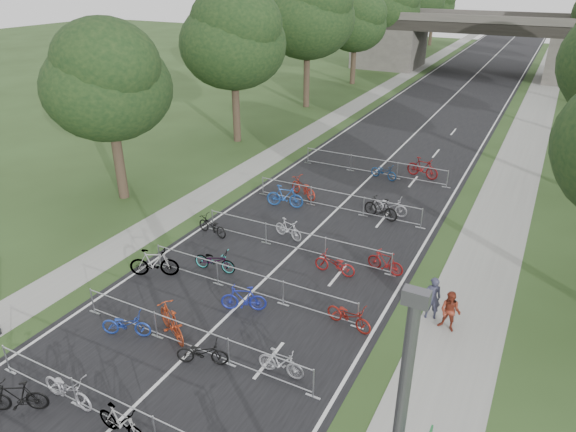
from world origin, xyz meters
name	(u,v)px	position (x,y,z in m)	size (l,w,h in m)	color
road	(452,98)	(0.00, 50.00, 0.01)	(11.00, 140.00, 0.01)	black
sidewalk_right	(538,107)	(8.00, 50.00, 0.01)	(3.00, 140.00, 0.01)	gray
sidewalk_left	(380,91)	(-7.50, 50.00, 0.01)	(2.00, 140.00, 0.01)	gray
lane_markings	(452,98)	(0.00, 50.00, 0.00)	(0.12, 140.00, 0.00)	silver
overpass_bridge	(482,44)	(0.00, 65.00, 3.53)	(31.00, 8.00, 7.05)	#4A4842
tree_left_0	(108,83)	(-11.39, 15.93, 6.49)	(6.72, 6.72, 10.25)	#33261C
tree_left_1	(234,40)	(-11.39, 27.93, 7.30)	(7.56, 7.56, 11.53)	#33261C
tree_left_2	(308,15)	(-11.39, 39.93, 8.12)	(8.40, 8.40, 12.81)	#33261C
tree_left_3	(356,23)	(-11.39, 51.93, 6.49)	(6.72, 6.72, 10.25)	#33261C
tree_left_4	(391,8)	(-11.39, 63.93, 7.30)	(7.56, 7.56, 11.53)	#33261C
tree_left_6	(435,4)	(-11.39, 87.93, 6.49)	(6.72, 6.72, 10.25)	#33261C
barrier_row_1	(113,411)	(0.00, 3.60, 0.55)	(9.70, 0.08, 1.10)	#A6A9AF
barrier_row_2	(191,338)	(0.00, 7.20, 0.55)	(9.70, 0.08, 1.10)	#A6A9AF
barrier_row_3	(249,283)	(0.00, 11.00, 0.55)	(9.70, 0.08, 1.10)	#A6A9AF
barrier_row_4	(295,240)	(0.00, 15.00, 0.55)	(9.70, 0.08, 1.10)	#A6A9AF
barrier_row_5	(337,201)	(0.00, 20.00, 0.55)	(9.70, 0.08, 1.10)	#A6A9AF
barrier_row_6	(373,167)	(0.00, 26.00, 0.55)	(9.70, 0.08, 1.10)	#A6A9AF
bike_4	(17,397)	(-2.87, 2.69, 0.54)	(0.50, 1.78, 1.07)	black
bike_5	(67,389)	(-1.84, 3.60, 0.53)	(0.70, 2.00, 1.05)	#A0A0A7
bike_6	(122,423)	(0.52, 3.40, 0.54)	(0.51, 1.80, 1.08)	#A6A9AF
bike_8	(126,324)	(-2.54, 6.79, 0.48)	(0.63, 1.82, 0.95)	navy
bike_9	(171,322)	(-1.08, 7.51, 0.63)	(0.59, 2.09, 1.25)	#9B3316
bike_10	(202,352)	(0.73, 6.85, 0.46)	(0.61, 1.75, 0.92)	black
bike_11	(281,363)	(3.27, 7.60, 0.49)	(0.46, 1.61, 0.97)	#97989E
bike_12	(154,263)	(-4.30, 10.32, 0.63)	(0.59, 2.10, 1.26)	#A6A9AF
bike_13	(215,261)	(-2.25, 11.83, 0.51)	(0.68, 1.94, 1.02)	#A6A9AF
bike_14	(244,299)	(0.36, 10.00, 0.53)	(0.50, 1.77, 1.06)	navy
bike_15	(349,316)	(4.30, 10.90, 0.49)	(0.65, 1.87, 0.98)	maroon
bike_16	(212,226)	(-4.30, 14.52, 0.49)	(0.65, 1.85, 0.97)	black
bike_17	(288,229)	(-0.83, 15.95, 0.50)	(0.47, 1.66, 1.00)	#AFB0B7
bike_18	(335,264)	(2.42, 14.01, 0.48)	(0.64, 1.83, 0.96)	maroon
bike_19	(385,262)	(4.30, 15.14, 0.51)	(0.47, 1.68, 1.01)	maroon
bike_20	(285,196)	(-2.68, 19.08, 0.63)	(0.59, 2.08, 1.25)	#1B4798
bike_21	(303,188)	(-2.38, 20.75, 0.57)	(0.75, 2.16, 1.14)	#9E2417
bike_22	(381,208)	(2.43, 20.13, 0.59)	(0.56, 1.98, 1.19)	black
bike_23	(390,206)	(2.70, 20.81, 0.51)	(0.68, 1.95, 1.02)	#ABAAB2
bike_26	(384,172)	(0.81, 25.61, 0.47)	(0.62, 1.79, 0.94)	navy
bike_27	(423,168)	(2.87, 26.94, 0.63)	(0.59, 2.10, 1.26)	maroon
pedestrian_a	(432,298)	(6.80, 12.84, 0.88)	(0.64, 0.42, 1.76)	#2D2E44
pedestrian_b	(450,312)	(7.55, 12.43, 0.79)	(0.77, 0.60, 1.58)	maroon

